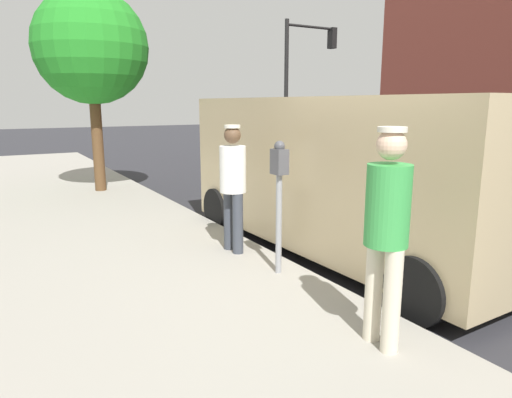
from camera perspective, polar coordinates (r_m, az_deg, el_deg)
ground_plane at (r=5.85m, az=17.65°, el=-9.56°), size 80.00×80.00×0.00m
sidewalk_slab at (r=4.16m, az=-18.74°, el=-17.61°), size 5.00×32.00×0.15m
parking_meter_near at (r=5.14m, az=2.89°, el=1.77°), size 0.14×0.18×1.52m
pedestrian_in_green at (r=3.68m, az=15.87°, el=-3.03°), size 0.34×0.36×1.75m
pedestrian_in_white at (r=5.94m, az=-2.88°, el=2.30°), size 0.34×0.36×1.66m
parked_van at (r=6.53m, az=11.03°, el=3.46°), size 2.26×5.26×2.15m
traffic_light_corner at (r=18.94m, az=5.97°, el=16.05°), size 2.48×0.42×5.20m
street_tree at (r=10.88m, az=-19.74°, el=17.20°), size 2.40×2.40×4.30m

